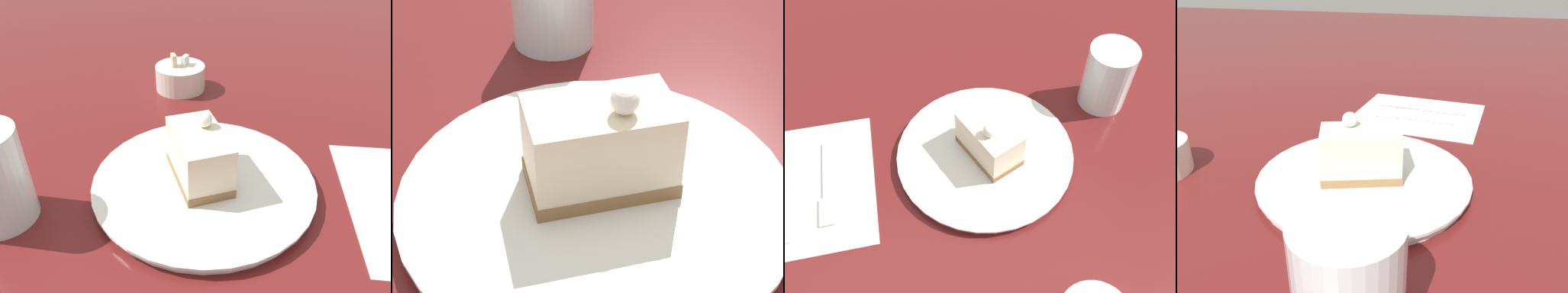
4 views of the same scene
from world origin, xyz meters
TOP-DOWN VIEW (x-y plane):
  - ground_plane at (0.00, 0.00)m, footprint 4.00×4.00m
  - plate at (-0.02, 0.04)m, footprint 0.28×0.28m
  - cake_slice at (-0.02, 0.04)m, footprint 0.09×0.12m
  - napkin at (0.27, 0.01)m, footprint 0.22×0.26m
  - fork at (0.24, 0.02)m, footprint 0.03×0.16m
  - knife at (0.29, -0.01)m, footprint 0.03×0.19m
  - drinking_glass at (-0.25, -0.02)m, footprint 0.08×0.08m

SIDE VIEW (x-z plane):
  - ground_plane at x=0.00m, z-range 0.00..0.00m
  - napkin at x=0.27m, z-range 0.00..0.00m
  - knife at x=0.29m, z-range 0.00..0.01m
  - fork at x=0.24m, z-range 0.00..0.01m
  - plate at x=-0.02m, z-range 0.00..0.02m
  - cake_slice at x=-0.02m, z-range 0.01..0.09m
  - drinking_glass at x=-0.25m, z-range 0.00..0.12m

